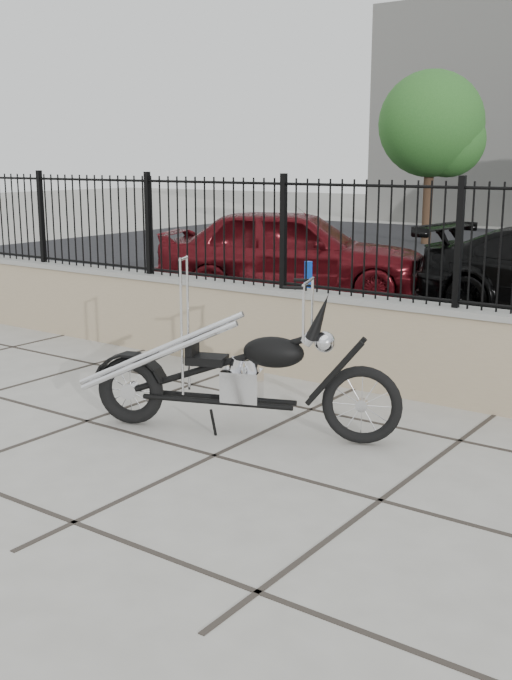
% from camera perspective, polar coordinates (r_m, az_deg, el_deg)
% --- Properties ---
extents(ground_plane, '(90.00, 90.00, 0.00)m').
position_cam_1_polar(ground_plane, '(6.55, -3.00, -8.29)').
color(ground_plane, '#99968E').
rests_on(ground_plane, ground).
extents(retaining_wall, '(14.00, 0.36, 0.96)m').
position_cam_1_polar(retaining_wall, '(8.42, 7.60, -0.16)').
color(retaining_wall, gray).
rests_on(retaining_wall, ground_plane).
extents(iron_fence, '(14.00, 0.08, 1.20)m').
position_cam_1_polar(iron_fence, '(8.25, 7.82, 7.17)').
color(iron_fence, black).
rests_on(iron_fence, retaining_wall).
extents(chopper_motorcycle, '(2.61, 1.35, 1.57)m').
position_cam_1_polar(chopper_motorcycle, '(6.84, -1.46, -0.45)').
color(chopper_motorcycle, black).
rests_on(chopper_motorcycle, ground_plane).
extents(car_red, '(4.98, 3.50, 1.58)m').
position_cam_1_polar(car_red, '(13.85, 2.62, 6.32)').
color(car_red, '#4E0B10').
rests_on(car_red, parking_lot).
extents(bollard_a, '(0.12, 0.12, 0.96)m').
position_cam_1_polar(bollard_a, '(11.31, 3.75, 3.24)').
color(bollard_a, '#0C14B7').
rests_on(bollard_a, ground_plane).
extents(tree_left, '(2.91, 2.91, 4.91)m').
position_cam_1_polar(tree_left, '(23.31, 12.47, 15.21)').
color(tree_left, '#382619').
rests_on(tree_left, ground_plane).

